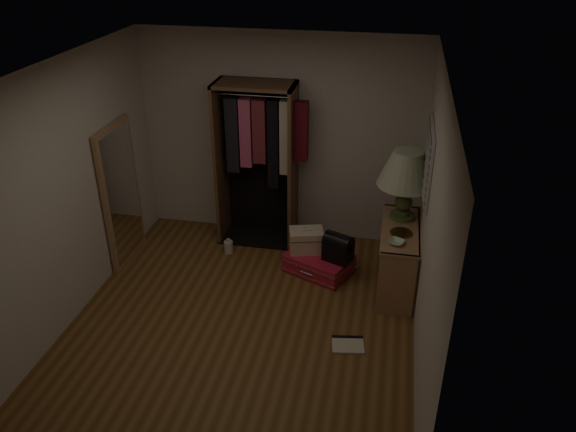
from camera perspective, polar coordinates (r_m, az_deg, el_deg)
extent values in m
plane|color=brown|center=(5.94, -4.71, -10.86)|extent=(4.00, 4.00, 0.00)
cube|color=beige|center=(6.99, -0.75, 7.87)|extent=(3.50, 0.02, 2.60)
cube|color=beige|center=(3.69, -14.04, -14.24)|extent=(3.50, 0.02, 2.60)
cube|color=beige|center=(5.05, 14.19, -1.55)|extent=(0.02, 4.00, 2.60)
cube|color=beige|center=(5.92, -21.78, 1.80)|extent=(0.02, 4.00, 2.60)
cube|color=silver|center=(4.75, -5.97, 14.25)|extent=(3.50, 4.00, 0.01)
cube|color=silver|center=(5.84, 14.05, 5.41)|extent=(0.03, 0.96, 0.76)
cube|color=black|center=(5.84, 14.04, 5.42)|extent=(0.03, 0.90, 0.70)
cube|color=silver|center=(5.97, 13.54, 2.68)|extent=(0.01, 0.88, 0.02)
cube|color=silver|center=(5.93, 13.62, 3.36)|extent=(0.01, 0.88, 0.02)
cube|color=silver|center=(5.90, 13.70, 4.04)|extent=(0.01, 0.88, 0.02)
cube|color=silver|center=(5.87, 13.79, 4.73)|extent=(0.01, 0.88, 0.02)
cube|color=silver|center=(5.84, 13.88, 5.43)|extent=(0.01, 0.88, 0.02)
cube|color=silver|center=(5.81, 13.96, 6.14)|extent=(0.01, 0.88, 0.02)
cube|color=silver|center=(5.79, 14.05, 6.85)|extent=(0.01, 0.88, 0.02)
cube|color=silver|center=(5.76, 14.14, 7.57)|extent=(0.01, 0.88, 0.02)
cube|color=silver|center=(5.73, 14.23, 8.29)|extent=(0.01, 0.88, 0.02)
cube|color=#A0704D|center=(5.92, 11.00, -6.93)|extent=(0.40, 0.03, 0.75)
cube|color=#A0704D|center=(6.83, 11.23, -1.81)|extent=(0.40, 0.03, 0.75)
cube|color=#A0704D|center=(6.54, 10.87, -6.51)|extent=(0.40, 1.04, 0.03)
cube|color=#A0704D|center=(6.27, 11.29, -2.68)|extent=(0.40, 1.04, 0.03)
cube|color=#A0704D|center=(6.19, 11.43, -1.37)|extent=(0.42, 1.12, 0.03)
cube|color=brown|center=(6.38, 12.83, -4.34)|extent=(0.02, 1.10, 0.75)
cube|color=#A0704D|center=(6.52, 11.33, -0.64)|extent=(0.36, 0.38, 0.13)
cube|color=gray|center=(6.07, 10.27, -7.89)|extent=(0.21, 0.03, 0.25)
cube|color=#4C3833|center=(6.09, 10.01, -7.39)|extent=(0.15, 0.05, 0.31)
cube|color=#B7AD99|center=(6.15, 10.18, -7.45)|extent=(0.19, 0.03, 0.23)
cube|color=brown|center=(6.18, 10.16, -7.17)|extent=(0.18, 0.03, 0.25)
cube|color=#3F4C59|center=(6.21, 10.36, -6.86)|extent=(0.22, 0.03, 0.27)
cube|color=gray|center=(6.26, 10.35, -6.78)|extent=(0.22, 0.03, 0.23)
cube|color=#59594C|center=(6.31, 10.26, -6.52)|extent=(0.19, 0.05, 0.22)
cube|color=#B2724C|center=(6.35, 10.32, -6.21)|extent=(0.20, 0.05, 0.23)
cube|color=beige|center=(6.38, 10.35, -5.80)|extent=(0.20, 0.03, 0.27)
cube|color=#332D38|center=(6.41, 10.31, -5.51)|extent=(0.19, 0.04, 0.30)
cube|color=gray|center=(6.47, 10.28, -5.52)|extent=(0.18, 0.03, 0.23)
cube|color=#4C3833|center=(6.48, 10.33, -4.99)|extent=(0.18, 0.03, 0.32)
cube|color=#B7AD99|center=(6.53, 10.24, -5.02)|extent=(0.17, 0.04, 0.25)
cube|color=brown|center=(6.57, 10.25, -4.86)|extent=(0.17, 0.03, 0.24)
cube|color=#3F4C59|center=(6.60, 10.30, -4.42)|extent=(0.17, 0.05, 0.29)
cube|color=gray|center=(6.65, 10.34, -4.05)|extent=(0.17, 0.05, 0.32)
cube|color=#59594C|center=(6.71, 10.43, -4.04)|extent=(0.19, 0.04, 0.26)
cube|color=#B2724C|center=(6.74, 10.50, -3.67)|extent=(0.20, 0.04, 0.30)
cube|color=beige|center=(6.79, 10.55, -3.62)|extent=(0.22, 0.03, 0.26)
cube|color=#332D38|center=(6.82, 10.30, -3.40)|extent=(0.15, 0.03, 0.26)
cube|color=gray|center=(6.85, 10.42, -3.12)|extent=(0.18, 0.03, 0.29)
cube|color=brown|center=(7.03, -6.83, 5.38)|extent=(0.04, 0.50, 2.05)
cube|color=brown|center=(6.82, 0.51, 4.84)|extent=(0.04, 0.50, 2.05)
cube|color=brown|center=(6.58, -3.46, 13.19)|extent=(0.95, 0.50, 0.04)
cube|color=black|center=(7.12, -2.76, 5.86)|extent=(0.95, 0.02, 2.05)
cube|color=black|center=(7.37, -3.01, -2.15)|extent=(0.95, 0.50, 0.02)
cylinder|color=silver|center=(6.61, -3.42, 12.11)|extent=(0.87, 0.02, 0.02)
cube|color=black|center=(6.82, -5.62, 8.17)|extent=(0.16, 0.11, 0.93)
cube|color=#BF4C72|center=(6.76, -4.26, 8.43)|extent=(0.14, 0.14, 0.84)
cube|color=maroon|center=(6.71, -2.87, 8.60)|extent=(0.15, 0.15, 0.78)
cube|color=black|center=(6.73, -1.49, 7.25)|extent=(0.13, 0.11, 1.09)
cube|color=beige|center=(6.66, -0.11, 7.91)|extent=(0.16, 0.11, 0.90)
cube|color=#590F19|center=(6.60, 1.39, 8.59)|extent=(0.15, 0.13, 0.71)
cube|color=#A0764E|center=(6.85, -16.61, 2.11)|extent=(0.05, 0.80, 1.70)
cube|color=silver|center=(6.84, -16.39, 2.09)|extent=(0.01, 0.68, 1.58)
cube|color=red|center=(6.65, 3.16, -4.78)|extent=(0.86, 0.75, 0.23)
cube|color=silver|center=(6.69, 3.14, -5.23)|extent=(0.89, 0.78, 0.01)
cube|color=silver|center=(6.62, 3.17, -4.34)|extent=(0.89, 0.78, 0.01)
cylinder|color=silver|center=(6.46, 1.91, -5.86)|extent=(0.16, 0.08, 0.02)
cube|color=beige|center=(6.61, 1.87, -2.48)|extent=(0.45, 0.36, 0.27)
cube|color=brown|center=(6.58, 1.87, -2.06)|extent=(0.46, 0.37, 0.01)
cylinder|color=silver|center=(6.53, 1.89, -1.38)|extent=(0.11, 0.05, 0.02)
cube|color=black|center=(6.45, 5.09, -3.55)|extent=(0.37, 0.31, 0.24)
cylinder|color=black|center=(6.39, 5.14, -2.62)|extent=(0.37, 0.31, 0.21)
cylinder|color=#425428|center=(6.39, 11.51, 0.01)|extent=(0.32, 0.32, 0.05)
cylinder|color=#425428|center=(6.37, 11.55, 0.42)|extent=(0.19, 0.19, 0.06)
sphere|color=#425428|center=(6.31, 11.66, 1.42)|extent=(0.23, 0.23, 0.19)
cylinder|color=#425428|center=(6.24, 11.80, 2.68)|extent=(0.08, 0.08, 0.11)
cone|color=beige|center=(6.14, 12.02, 4.78)|extent=(0.75, 0.75, 0.39)
cone|color=#E7EBCB|center=(6.14, 12.02, 4.78)|extent=(0.67, 0.67, 0.36)
cylinder|color=#A0703D|center=(6.08, 11.43, -1.70)|extent=(0.31, 0.31, 0.01)
imported|color=#B6D7B3|center=(5.88, 10.92, -2.64)|extent=(0.22, 0.22, 0.04)
cylinder|color=silver|center=(7.05, -6.06, -3.15)|extent=(0.14, 0.14, 0.16)
cylinder|color=silver|center=(7.00, -6.10, -2.47)|extent=(0.06, 0.06, 0.04)
cube|color=beige|center=(5.68, 6.10, -12.89)|extent=(0.35, 0.30, 0.03)
cube|color=black|center=(5.76, 6.04, -12.21)|extent=(0.31, 0.09, 0.03)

